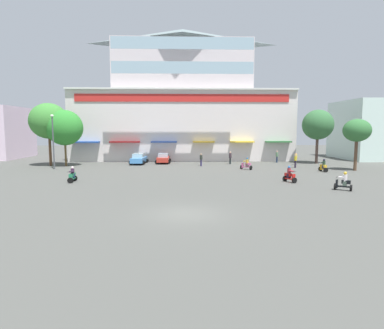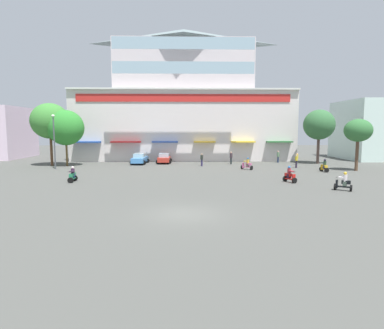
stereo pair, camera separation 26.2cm
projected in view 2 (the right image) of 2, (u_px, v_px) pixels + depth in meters
name	position (u px, v px, depth m)	size (l,w,h in m)	color
ground_plane	(184.00, 179.00, 31.96)	(128.00, 128.00, 0.00)	#4B4C47
colonial_building	(184.00, 103.00, 53.41)	(34.28, 15.39, 20.91)	silver
flank_building_left	(0.00, 133.00, 54.65)	(8.07, 10.87, 8.51)	silver
flank_building_right	(378.00, 130.00, 52.81)	(11.31, 11.27, 9.40)	silver
plaza_tree_0	(50.00, 121.00, 43.07)	(5.03, 4.65, 8.29)	brown
plaza_tree_1	(358.00, 131.00, 37.87)	(3.21, 2.87, 6.09)	brown
plaza_tree_2	(66.00, 128.00, 42.60)	(4.76, 4.16, 7.37)	brown
plaza_tree_3	(319.00, 125.00, 45.54)	(4.30, 4.27, 7.59)	brown
parked_car_0	(140.00, 159.00, 45.77)	(2.45, 4.50, 1.50)	#4587CB
parked_car_1	(164.00, 158.00, 46.74)	(2.23, 4.11, 1.42)	#B23024
scooter_rider_1	(73.00, 175.00, 30.37)	(0.56, 1.49, 1.47)	black
scooter_rider_2	(290.00, 176.00, 30.12)	(1.05, 1.44, 1.54)	black
scooter_rider_4	(324.00, 167.00, 37.43)	(0.59, 1.41, 1.49)	black
scooter_rider_5	(343.00, 183.00, 26.10)	(1.39, 1.16, 1.54)	black
scooter_rider_6	(247.00, 165.00, 39.38)	(1.42, 1.28, 1.48)	black
pedestrian_0	(296.00, 160.00, 41.02)	(0.45, 0.45, 1.68)	#231A2B
pedestrian_1	(231.00, 157.00, 45.27)	(0.41, 0.41, 1.75)	black
pedestrian_2	(202.00, 159.00, 42.84)	(0.39, 0.39, 1.68)	#2A244D
pedestrian_3	(278.00, 156.00, 47.35)	(0.49, 0.49, 1.74)	#1B2946
pedestrian_4	(297.00, 158.00, 44.56)	(0.40, 0.40, 1.64)	#404F4C
streetlamp_near	(54.00, 137.00, 39.59)	(0.40, 0.40, 6.64)	#474C51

